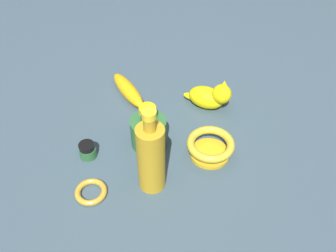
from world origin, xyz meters
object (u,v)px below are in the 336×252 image
nail_polish_jar (87,150)px  bottle_short (149,131)px  bottle_tall (151,157)px  bowl (210,146)px  cat_figurine (210,96)px  banana (128,90)px  bangle (91,192)px

nail_polish_jar → bottle_short: size_ratio=0.34×
bottle_tall → bowl: bearing=-140.1°
cat_figurine → banana: (0.25, -0.02, -0.02)m
banana → bottle_short: bottle_short is taller
banana → bangle: bearing=-40.4°
bowl → banana: bearing=-38.7°
nail_polish_jar → bottle_short: bottle_short is taller
bottle_tall → bowl: bottle_tall is taller
banana → bottle_short: size_ratio=1.40×
bangle → bottle_tall: bearing=-160.4°
cat_figurine → bangle: 0.44m
cat_figurine → nail_polish_jar: (0.30, 0.24, -0.02)m
bangle → nail_polish_jar: bearing=-70.8°
bowl → bottle_tall: bearing=39.9°
bottle_tall → nail_polish_jar: bearing=-20.1°
banana → bowl: 0.33m
cat_figurine → nail_polish_jar: size_ratio=3.23×
bottle_tall → banana: bearing=-68.4°
bangle → bowl: bowl is taller
cat_figurine → bottle_short: 0.23m
nail_polish_jar → bangle: bearing=109.2°
cat_figurine → bowl: 0.19m
banana → bottle_short: bearing=-11.3°
bottle_tall → banana: size_ratio=1.31×
bottle_short → bottle_tall: bearing=103.0°
banana → bottle_short: (-0.10, 0.19, 0.03)m
cat_figurine → banana: 0.25m
bottle_tall → bottle_short: size_ratio=1.83×
cat_figurine → bottle_short: bottle_short is taller
bangle → bottle_short: size_ratio=0.60×
cat_figurine → banana: bearing=-4.2°
banana → bottle_tall: bearing=-16.8°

